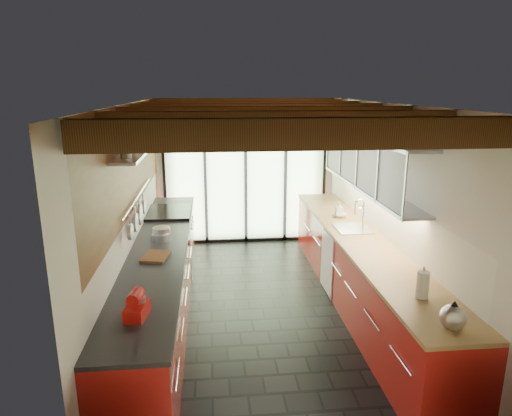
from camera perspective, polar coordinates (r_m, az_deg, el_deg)
name	(u,v)px	position (r m, az deg, el deg)	size (l,w,h in m)	color
ground	(262,308)	(6.08, 0.81, -12.44)	(5.50, 5.50, 0.00)	black
room_shell	(263,184)	(5.52, 0.87, 3.00)	(5.50, 5.50, 5.50)	silver
ceiling_beams	(260,114)	(5.78, 0.46, 11.64)	(3.14, 5.06, 4.90)	#593316
glass_door	(246,153)	(8.16, -1.31, 6.93)	(2.95, 0.10, 2.90)	#C6EAAD
left_counter	(161,280)	(5.88, -11.76, -8.77)	(0.68, 5.00, 0.92)	red
range_stove	(171,241)	(7.23, -10.63, -4.09)	(0.66, 0.90, 0.97)	silver
right_counter	(360,272)	(6.15, 12.81, -7.77)	(0.68, 5.00, 0.92)	red
sink_assembly	(353,226)	(6.34, 12.07, -2.22)	(0.45, 0.52, 0.43)	silver
upper_cabinets_right	(370,162)	(6.10, 14.09, 5.57)	(0.34, 3.00, 3.00)	silver
left_wall_fixtures	(140,166)	(5.64, -14.31, 5.15)	(0.28, 2.60, 0.96)	silver
stand_mixer	(137,306)	(4.03, -14.67, -11.74)	(0.20, 0.30, 0.25)	red
pot_large	(162,233)	(5.94, -11.73, -3.06)	(0.22, 0.22, 0.14)	silver
pot_small	(161,237)	(5.86, -11.80, -3.60)	(0.22, 0.22, 0.09)	silver
cutting_board	(156,257)	(5.30, -12.44, -5.94)	(0.27, 0.37, 0.03)	brown
kettle	(453,316)	(4.05, 23.42, -12.25)	(0.28, 0.30, 0.25)	silver
paper_towel	(423,285)	(4.47, 20.11, -9.03)	(0.14, 0.14, 0.30)	white
soap_bottle	(339,209)	(6.93, 10.33, -0.10)	(0.10, 0.10, 0.21)	silver
bowl	(340,215)	(6.89, 10.44, -0.90)	(0.20, 0.20, 0.05)	silver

